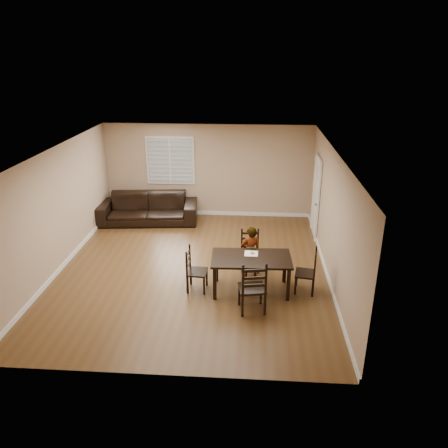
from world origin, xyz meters
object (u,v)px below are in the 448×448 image
at_px(chair_near, 250,251).
at_px(chair_left, 192,271).
at_px(chair_far, 253,291).
at_px(sofa, 147,208).
at_px(dining_table, 251,261).
at_px(chair_right, 311,273).
at_px(child, 251,252).
at_px(donut, 252,253).

bearing_deg(chair_near, chair_left, -142.24).
distance_m(chair_far, sofa, 5.45).
relative_size(dining_table, chair_near, 1.76).
bearing_deg(chair_far, dining_table, -97.11).
xyz_separation_m(chair_right, child, (-1.24, 0.56, 0.16)).
relative_size(chair_left, chair_right, 0.99).
bearing_deg(chair_left, chair_right, -86.27).
bearing_deg(child, donut, 79.83).
xyz_separation_m(chair_left, chair_right, (2.44, 0.06, 0.01)).
distance_m(chair_left, donut, 1.30).
relative_size(chair_far, sofa, 0.39).
relative_size(chair_left, child, 0.79).
xyz_separation_m(chair_right, donut, (-1.21, 0.16, 0.34)).
bearing_deg(chair_near, chair_far, -91.23).
relative_size(chair_far, chair_right, 1.14).
distance_m(chair_near, chair_right, 1.61).
xyz_separation_m(chair_far, donut, (-0.04, 1.04, 0.28)).
height_order(chair_left, donut, chair_left).
xyz_separation_m(chair_near, chair_far, (0.09, -1.88, 0.07)).
relative_size(chair_far, chair_left, 1.16).
relative_size(chair_near, donut, 9.70).
bearing_deg(child, chair_far, 77.73).
height_order(child, sofa, child).
xyz_separation_m(dining_table, chair_near, (-0.04, 1.02, -0.24)).
height_order(chair_right, donut, chair_right).
distance_m(chair_right, child, 1.37).
relative_size(chair_left, sofa, 0.33).
bearing_deg(chair_left, chair_far, -120.71).
xyz_separation_m(chair_far, sofa, (-3.06, 4.51, -0.08)).
relative_size(child, sofa, 0.42).
bearing_deg(donut, sofa, 131.12).
distance_m(chair_near, chair_left, 1.58).
relative_size(chair_right, sofa, 0.34).
relative_size(dining_table, chair_right, 1.72).
bearing_deg(chair_left, sofa, 28.34).
bearing_deg(sofa, child, -51.18).
height_order(dining_table, chair_left, chair_left).
bearing_deg(chair_far, chair_left, -43.57).
bearing_deg(chair_right, chair_far, -43.55).
xyz_separation_m(chair_left, child, (1.20, 0.62, 0.16)).
height_order(chair_left, child, child).
bearing_deg(sofa, chair_far, -61.31).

